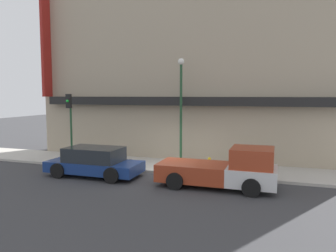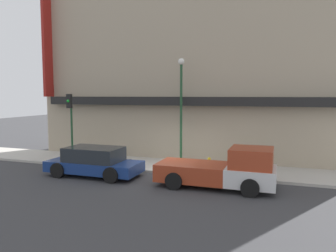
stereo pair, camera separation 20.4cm
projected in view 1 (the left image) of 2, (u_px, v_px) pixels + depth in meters
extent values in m
plane|color=#38383A|center=(167.00, 175.00, 16.51)|extent=(80.00, 80.00, 0.00)
cube|color=#B7B2A8|center=(176.00, 167.00, 18.05)|extent=(36.00, 3.27, 0.14)
cube|color=tan|center=(191.00, 70.00, 20.49)|extent=(19.80, 3.00, 11.10)
cube|color=black|center=(183.00, 101.00, 18.97)|extent=(18.22, 0.60, 0.50)
cube|color=maroon|center=(46.00, 43.00, 21.51)|extent=(0.20, 0.80, 7.05)
cube|color=silver|center=(252.00, 176.00, 13.76)|extent=(2.03, 1.93, 0.75)
cube|color=#9E381E|center=(252.00, 157.00, 13.69)|extent=(1.73, 1.78, 0.81)
cube|color=#9E381E|center=(193.00, 171.00, 14.57)|extent=(3.05, 1.93, 0.75)
cylinder|color=black|center=(255.00, 176.00, 14.68)|extent=(0.74, 0.22, 0.74)
cylinder|color=black|center=(251.00, 188.00, 12.86)|extent=(0.74, 0.22, 0.74)
cylinder|color=black|center=(187.00, 171.00, 15.68)|extent=(0.74, 0.22, 0.74)
cylinder|color=black|center=(175.00, 181.00, 13.86)|extent=(0.74, 0.22, 0.74)
cube|color=navy|center=(94.00, 166.00, 16.19)|extent=(4.69, 1.90, 0.52)
cube|color=#23282D|center=(94.00, 154.00, 16.13)|extent=(2.72, 1.71, 0.69)
cylinder|color=black|center=(129.00, 167.00, 16.63)|extent=(0.74, 0.22, 0.74)
cylinder|color=black|center=(111.00, 175.00, 14.84)|extent=(0.74, 0.22, 0.74)
cylinder|color=black|center=(80.00, 163.00, 17.55)|extent=(0.74, 0.22, 0.74)
cylinder|color=black|center=(58.00, 171.00, 15.77)|extent=(0.74, 0.22, 0.74)
cylinder|color=yellow|center=(209.00, 166.00, 16.51)|extent=(0.18, 0.18, 0.58)
sphere|color=yellow|center=(209.00, 159.00, 16.48)|extent=(0.17, 0.17, 0.17)
cylinder|color=#1E4728|center=(181.00, 115.00, 18.21)|extent=(0.14, 0.14, 5.52)
sphere|color=silver|center=(181.00, 62.00, 17.93)|extent=(0.36, 0.36, 0.36)
cylinder|color=#1E4728|center=(71.00, 128.00, 18.95)|extent=(0.12, 0.12, 3.92)
cube|color=black|center=(69.00, 101.00, 18.65)|extent=(0.28, 0.20, 0.80)
sphere|color=green|center=(67.00, 101.00, 18.54)|extent=(0.16, 0.16, 0.16)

